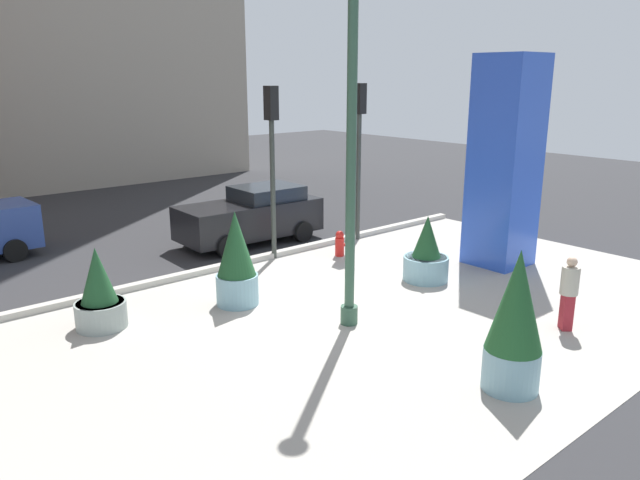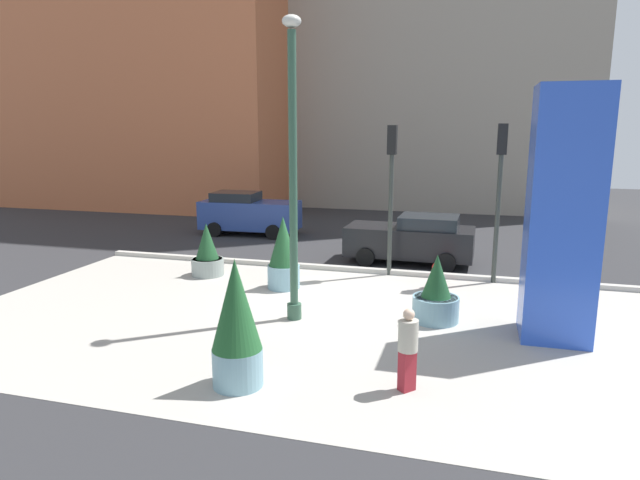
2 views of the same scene
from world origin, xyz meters
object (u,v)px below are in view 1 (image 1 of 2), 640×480
traffic_light_corner (359,136)px  fire_hydrant (340,244)px  art_pillar_blue (505,163)px  potted_plant_by_pillar (426,256)px  potted_plant_mid_plaza (515,322)px  lamp_post (351,157)px  pedestrian_crossing (569,290)px  traffic_light_far_side (272,145)px  potted_plant_near_right (236,261)px  car_passing_lane (252,215)px  potted_plant_near_left (99,295)px

traffic_light_corner → fire_hydrant: bearing=-148.9°
fire_hydrant → traffic_light_corner: bearing=31.1°
art_pillar_blue → fire_hydrant: art_pillar_blue is taller
potted_plant_by_pillar → fire_hydrant: size_ratio=2.25×
potted_plant_by_pillar → potted_plant_mid_plaza: 5.61m
lamp_post → traffic_light_corner: lamp_post is taller
potted_plant_by_pillar → potted_plant_mid_plaza: bearing=-125.7°
lamp_post → pedestrian_crossing: 5.17m
potted_plant_by_pillar → traffic_light_far_side: size_ratio=0.35×
potted_plant_near_right → potted_plant_mid_plaza: potted_plant_mid_plaza is taller
potted_plant_by_pillar → lamp_post: bearing=-167.0°
potted_plant_mid_plaza → traffic_light_far_side: (1.49, 8.61, 2.03)m
fire_hydrant → pedestrian_crossing: bearing=-90.2°
art_pillar_blue → car_passing_lane: bearing=122.1°
potted_plant_near_right → pedestrian_crossing: 7.06m
potted_plant_mid_plaza → fire_hydrant: 8.18m
potted_plant_mid_plaza → traffic_light_corner: (4.74, 8.56, 2.05)m
fire_hydrant → traffic_light_corner: (1.69, 1.02, 2.88)m
potted_plant_near_left → potted_plant_mid_plaza: (4.16, -6.94, 0.48)m
art_pillar_blue → potted_plant_by_pillar: 3.43m
art_pillar_blue → potted_plant_near_right: 7.70m
traffic_light_far_side → pedestrian_crossing: (1.54, -7.96, -2.36)m
potted_plant_near_right → traffic_light_corner: (6.04, 2.34, 2.22)m
lamp_post → art_pillar_blue: size_ratio=1.28×
potted_plant_near_right → traffic_light_corner: bearing=21.2°
potted_plant_by_pillar → car_passing_lane: (-1.26, 5.90, 0.21)m
fire_hydrant → art_pillar_blue: bearing=-49.5°
pedestrian_crossing → fire_hydrant: bearing=89.8°
traffic_light_far_side → potted_plant_by_pillar: bearing=-66.5°
traffic_light_far_side → car_passing_lane: (0.52, 1.83, -2.36)m
fire_hydrant → pedestrian_crossing: size_ratio=0.48×
lamp_post → traffic_light_corner: (4.89, 4.82, -0.26)m
art_pillar_blue → potted_plant_by_pillar: art_pillar_blue is taller
pedestrian_crossing → potted_plant_by_pillar: bearing=86.6°
art_pillar_blue → pedestrian_crossing: bearing=-129.2°
potted_plant_near_right → traffic_light_corner: 6.85m
potted_plant_near_left → potted_plant_near_right: potted_plant_near_right is taller
art_pillar_blue → potted_plant_near_left: 10.66m
fire_hydrant → car_passing_lane: 3.12m
potted_plant_near_left → pedestrian_crossing: 9.56m
potted_plant_near_left → fire_hydrant: (7.21, 0.60, -0.35)m
traffic_light_corner → potted_plant_mid_plaza: bearing=-119.0°
fire_hydrant → pedestrian_crossing: pedestrian_crossing is taller
potted_plant_by_pillar → potted_plant_near_right: bearing=159.7°
potted_plant_near_left → traffic_light_corner: 9.40m
art_pillar_blue → potted_plant_mid_plaza: bearing=-144.7°
pedestrian_crossing → art_pillar_blue: bearing=50.8°
lamp_post → pedestrian_crossing: lamp_post is taller
car_passing_lane → pedestrian_crossing: size_ratio=2.86×
art_pillar_blue → traffic_light_corner: bearing=105.1°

